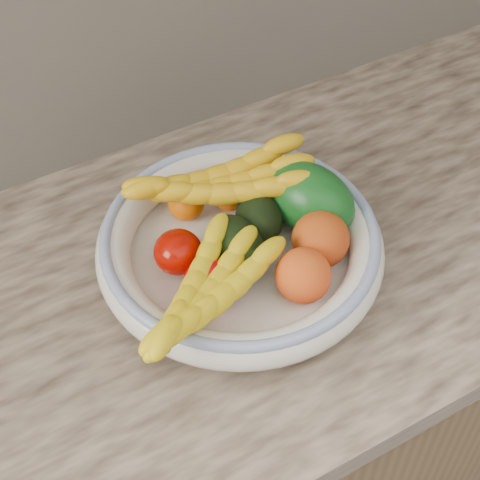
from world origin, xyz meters
name	(u,v)px	position (x,y,z in m)	size (l,w,h in m)	color
kitchen_counter	(233,411)	(0.00, 1.69, 0.46)	(2.44, 0.66, 1.40)	brown
fruit_bowl	(240,246)	(0.00, 1.66, 0.95)	(0.39, 0.39, 0.08)	white
clementine_back_left	(186,204)	(-0.03, 1.76, 0.95)	(0.05, 0.05, 0.05)	orange
clementine_back_right	(229,195)	(0.03, 1.75, 0.95)	(0.05, 0.05, 0.04)	#FC5E05
tomato_left	(178,252)	(-0.08, 1.68, 0.96)	(0.07, 0.07, 0.06)	#A10900
tomato_near_left	(210,284)	(-0.07, 1.61, 0.96)	(0.07, 0.07, 0.06)	#C60006
avocado_center	(236,247)	(-0.01, 1.65, 0.96)	(0.07, 0.10, 0.07)	black
avocado_right	(259,218)	(0.04, 1.68, 0.96)	(0.06, 0.09, 0.06)	black
green_mango	(309,199)	(0.11, 1.67, 0.98)	(0.09, 0.14, 0.10)	#0E4B15
peach_front	(303,276)	(0.04, 1.56, 0.97)	(0.07, 0.07, 0.07)	orange
peach_right	(321,239)	(0.09, 1.60, 0.97)	(0.08, 0.08, 0.08)	orange
banana_bunch_back	(220,187)	(0.01, 1.74, 0.99)	(0.28, 0.11, 0.08)	yellow
banana_bunch_front	(205,297)	(-0.09, 1.58, 0.98)	(0.26, 0.11, 0.07)	yellow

